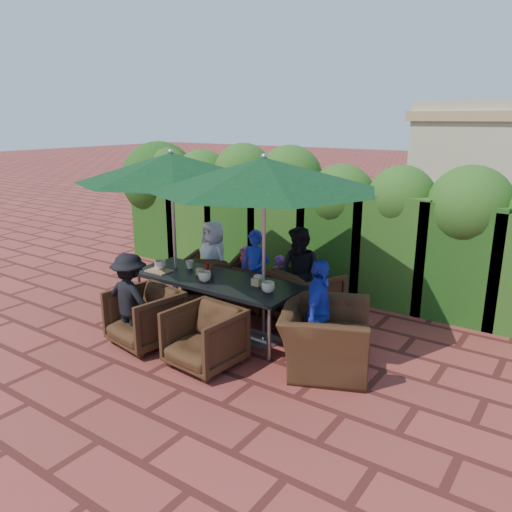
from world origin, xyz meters
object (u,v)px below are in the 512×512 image
Objects in this scene: chair_end_right at (325,327)px; umbrella_left at (171,167)px; chair_near_left at (145,315)px; chair_far_mid at (255,284)px; umbrella_right at (264,174)px; dining_table at (215,283)px; chair_far_right at (306,294)px; chair_far_left at (213,275)px; chair_near_right at (204,335)px.

umbrella_left is at bearing 63.99° from chair_end_right.
chair_far_mid is at bearing 87.57° from chair_near_left.
umbrella_right is 2.24m from chair_far_mid.
umbrella_left is at bearing 178.48° from dining_table.
dining_table is 2.86× the size of chair_far_right.
chair_far_mid is (-0.04, 1.03, -0.30)m from dining_table.
umbrella_left is at bearing 70.39° from chair_far_left.
chair_end_right reaches higher than chair_near_right.
chair_end_right is (2.50, -0.13, -1.71)m from umbrella_left.
chair_far_left is 2.74m from chair_end_right.
umbrella_right is at bearing 128.60° from chair_far_left.
umbrella_left is 3.05× the size of chair_far_right.
chair_far_left is (-0.04, 0.90, -1.80)m from umbrella_left.
umbrella_left is 2.01m from chair_far_left.
chair_near_right is at bearing 104.50° from chair_far_left.
dining_table is at bearing -1.52° from umbrella_left.
umbrella_right is 2.01m from chair_far_right.
chair_end_right reaches higher than chair_near_left.
umbrella_right is 1.98m from chair_end_right.
chair_far_left is (-1.56, 0.87, -1.80)m from umbrella_right.
umbrella_right reaches higher than chair_far_right.
umbrella_left is (-0.74, 0.02, 1.54)m from dining_table.
dining_table is 3.30× the size of chair_far_mid.
dining_table is 1.73m from umbrella_right.
chair_near_left is 0.71× the size of chair_end_right.
chair_near_left is at bearing -176.21° from chair_near_right.
chair_end_right reaches higher than dining_table.
chair_far_mid is at bearing 112.36° from chair_near_right.
umbrella_left is 3.30× the size of chair_near_right.
chair_near_left reaches higher than dining_table.
dining_table is at bearing 73.01° from chair_near_left.
umbrella_right reaches higher than dining_table.
dining_table is 3.01× the size of chair_near_left.
chair_far_right reaches higher than chair_far_left.
chair_end_right reaches higher than chair_far_right.
dining_table is 1.35m from chair_far_right.
chair_near_right is (1.32, -0.93, -1.82)m from umbrella_left.
umbrella_left is at bearing 117.35° from chair_near_left.
chair_far_right is at bearing 177.01° from chair_far_mid.
chair_far_right is (1.65, 0.94, -1.78)m from umbrella_left.
chair_far_right is (0.95, -0.07, 0.06)m from chair_far_mid.
umbrella_right is (0.78, 0.05, 1.54)m from dining_table.
dining_table is 2.14× the size of chair_end_right.
chair_near_left is (-0.44, -0.89, -0.27)m from dining_table.
umbrella_left is 2.28× the size of chair_end_right.
chair_far_right is (1.69, 0.04, 0.01)m from chair_far_left.
umbrella_left is at bearing 149.45° from chair_near_right.
chair_far_left is 1.69m from chair_far_right.
chair_far_mid is at bearing 19.76° from chair_far_right.
umbrella_right is 3.33× the size of chair_far_right.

